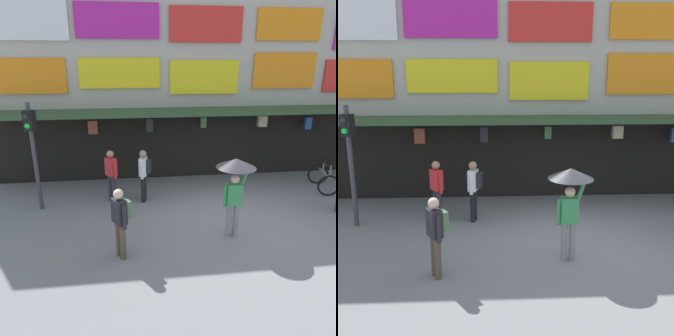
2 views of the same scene
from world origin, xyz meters
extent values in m
plane|color=slate|center=(0.00, 0.00, 0.00)|extent=(80.00, 80.00, 0.00)
cube|color=#B2AD9E|center=(0.00, 4.60, 4.00)|extent=(18.00, 1.20, 8.00)
cube|color=#2D4C2D|center=(0.00, 3.30, 2.60)|extent=(15.30, 1.40, 0.12)
cube|color=white|center=(-5.90, 3.95, 5.46)|extent=(2.79, 0.08, 1.17)
cube|color=#B71E93|center=(-2.95, 3.95, 5.49)|extent=(2.74, 0.08, 1.09)
cube|color=red|center=(0.00, 3.95, 5.41)|extent=(2.51, 0.08, 1.12)
cube|color=orange|center=(2.95, 3.95, 5.44)|extent=(2.34, 0.08, 1.05)
cube|color=orange|center=(-5.90, 3.95, 3.77)|extent=(2.34, 0.08, 1.14)
cube|color=yellow|center=(-2.95, 3.95, 3.85)|extent=(2.74, 0.08, 1.00)
cube|color=yellow|center=(0.00, 3.95, 3.70)|extent=(2.44, 0.08, 1.15)
cube|color=orange|center=(2.95, 3.95, 3.91)|extent=(2.31, 0.08, 1.23)
cylinder|color=black|center=(-3.92, 3.33, 2.45)|extent=(0.02, 0.02, 0.17)
cube|color=brown|center=(-3.92, 3.33, 2.14)|extent=(0.31, 0.18, 0.45)
cylinder|color=black|center=(-2.01, 3.28, 2.47)|extent=(0.02, 0.02, 0.14)
cube|color=#232328|center=(-2.01, 3.28, 2.17)|extent=(0.22, 0.13, 0.46)
cylinder|color=black|center=(-0.06, 3.57, 2.45)|extent=(0.02, 0.02, 0.19)
cube|color=#477042|center=(-0.06, 3.57, 2.17)|extent=(0.21, 0.12, 0.37)
cylinder|color=black|center=(2.03, 3.34, 2.47)|extent=(0.02, 0.02, 0.14)
cube|color=tan|center=(2.03, 3.34, 2.21)|extent=(0.31, 0.19, 0.38)
cylinder|color=black|center=(3.96, 3.62, 2.40)|extent=(0.02, 0.02, 0.27)
cube|color=#2D5693|center=(3.96, 3.62, 2.04)|extent=(0.24, 0.14, 0.45)
cube|color=black|center=(0.00, 3.98, 1.25)|extent=(15.30, 0.04, 2.50)
cylinder|color=#38383D|center=(-5.43, 1.68, 1.60)|extent=(0.12, 0.12, 3.20)
cube|color=black|center=(-5.43, 1.68, 2.70)|extent=(0.34, 0.31, 0.56)
sphere|color=black|center=(-5.46, 1.55, 2.83)|extent=(0.15, 0.15, 0.15)
sphere|color=#19DB3D|center=(-5.46, 1.55, 2.57)|extent=(0.15, 0.15, 0.15)
torus|color=black|center=(3.77, 1.54, 0.36)|extent=(0.71, 0.23, 0.72)
torus|color=black|center=(4.02, 2.61, 0.36)|extent=(0.71, 0.23, 0.72)
cylinder|color=#A3998E|center=(3.90, 2.08, 0.61)|extent=(0.28, 0.97, 0.05)
cylinder|color=#A3998E|center=(3.93, 2.24, 0.78)|extent=(0.04, 0.04, 0.35)
cube|color=black|center=(3.93, 2.24, 0.97)|extent=(0.14, 0.22, 0.06)
cylinder|color=#A3998E|center=(3.78, 1.62, 0.78)|extent=(0.04, 0.04, 0.50)
cylinder|color=black|center=(3.78, 1.62, 1.03)|extent=(0.44, 0.14, 0.04)
cylinder|color=brown|center=(-2.93, -1.19, 0.44)|extent=(0.14, 0.14, 0.88)
cylinder|color=brown|center=(-3.02, -1.03, 0.44)|extent=(0.14, 0.14, 0.88)
cube|color=#232328|center=(-2.97, -1.11, 1.16)|extent=(0.37, 0.42, 0.56)
sphere|color=beige|center=(-2.97, -1.11, 1.57)|extent=(0.22, 0.22, 0.22)
cylinder|color=#232328|center=(-2.86, -1.30, 1.11)|extent=(0.09, 0.09, 0.56)
cylinder|color=#232328|center=(-3.08, -0.92, 1.11)|extent=(0.09, 0.09, 0.56)
cube|color=#477042|center=(-2.83, -1.03, 1.18)|extent=(0.28, 0.32, 0.40)
cylinder|color=black|center=(-2.33, 1.79, 0.44)|extent=(0.14, 0.14, 0.88)
cylinder|color=black|center=(-2.29, 1.96, 0.44)|extent=(0.14, 0.14, 0.88)
cube|color=white|center=(-2.31, 1.88, 1.16)|extent=(0.30, 0.40, 0.56)
sphere|color=#A87A5B|center=(-2.31, 1.88, 1.57)|extent=(0.22, 0.22, 0.22)
cylinder|color=white|center=(-2.36, 1.66, 1.11)|extent=(0.09, 0.09, 0.56)
cylinder|color=white|center=(-2.26, 2.09, 1.11)|extent=(0.09, 0.09, 0.56)
cube|color=#232328|center=(-2.16, 1.84, 1.18)|extent=(0.22, 0.31, 0.40)
cylinder|color=#2D2D38|center=(-3.25, 1.89, 0.44)|extent=(0.14, 0.14, 0.88)
cylinder|color=#2D2D38|center=(-3.36, 2.04, 0.44)|extent=(0.14, 0.14, 0.88)
cube|color=red|center=(-3.31, 1.97, 1.16)|extent=(0.39, 0.42, 0.56)
sphere|color=#A87A5B|center=(-3.31, 1.97, 1.57)|extent=(0.22, 0.22, 0.22)
cylinder|color=red|center=(-3.17, 1.79, 1.11)|extent=(0.09, 0.09, 0.56)
cylinder|color=red|center=(-3.44, 2.14, 1.11)|extent=(0.09, 0.09, 0.56)
cylinder|color=gray|center=(-0.28, -0.52, 0.44)|extent=(0.14, 0.14, 0.88)
cylinder|color=gray|center=(-0.10, -0.53, 0.44)|extent=(0.14, 0.14, 0.88)
cube|color=#388E51|center=(-0.19, -0.53, 1.16)|extent=(0.36, 0.23, 0.56)
sphere|color=beige|center=(-0.19, -0.53, 1.57)|extent=(0.22, 0.22, 0.22)
cylinder|color=#388E51|center=(-0.41, -0.52, 1.11)|extent=(0.09, 0.09, 0.56)
cylinder|color=#388E51|center=(0.03, -0.53, 1.56)|extent=(0.23, 0.09, 0.48)
cylinder|color=#4C3823|center=(0.03, -0.53, 1.67)|extent=(0.02, 0.02, 0.55)
cone|color=black|center=(-0.19, -0.53, 1.97)|extent=(0.96, 0.96, 0.22)
camera|label=1|loc=(-2.66, -7.42, 4.31)|focal=33.83mm
camera|label=2|loc=(-1.93, -8.41, 4.12)|focal=42.44mm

